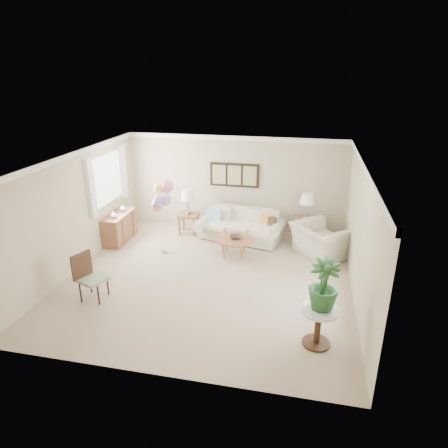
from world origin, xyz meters
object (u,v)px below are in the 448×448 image
coffee_table (234,239)px  balloon_cluster (162,196)px  armchair (320,241)px  sofa (241,228)px  accent_chair (89,275)px

coffee_table → balloon_cluster: size_ratio=0.49×
balloon_cluster → armchair: bearing=10.1°
sofa → accent_chair: (-2.38, -3.50, 0.17)m
coffee_table → sofa: bearing=90.8°
sofa → armchair: bearing=-16.2°
coffee_table → armchair: bearing=12.0°
accent_chair → sofa: bearing=55.8°
accent_chair → balloon_cluster: bearing=72.4°
sofa → balloon_cluster: bearing=-143.1°
sofa → balloon_cluster: size_ratio=1.30×
accent_chair → balloon_cluster: 2.54m
sofa → armchair: size_ratio=1.98×
sofa → coffee_table: size_ratio=2.65×
sofa → accent_chair: size_ratio=2.49×
armchair → balloon_cluster: size_ratio=0.66×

